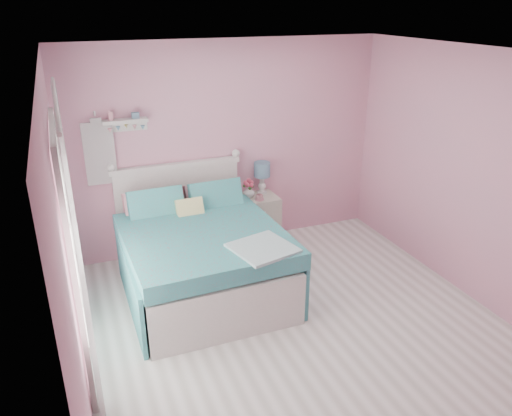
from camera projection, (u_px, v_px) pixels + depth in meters
floor at (305, 336)px, 4.81m from camera, size 4.50×4.50×0.00m
room_shell at (313, 182)px, 4.20m from camera, size 4.50×4.50×4.50m
bed at (201, 256)px, 5.48m from camera, size 1.66×2.06×1.18m
nightstand at (258, 221)px, 6.50m from camera, size 0.47×0.46×0.68m
table_lamp at (262, 172)px, 6.38m from camera, size 0.21×0.21×0.41m
vase at (249, 192)px, 6.31m from camera, size 0.17×0.17×0.15m
teacup at (259, 197)px, 6.25m from camera, size 0.10×0.10×0.07m
roses at (249, 183)px, 6.26m from camera, size 0.14×0.11×0.12m
wall_shelf at (125, 122)px, 5.60m from camera, size 0.50×0.15×0.25m
hanging_dress at (100, 154)px, 5.62m from camera, size 0.34×0.03×0.72m
french_door at (73, 255)px, 4.07m from camera, size 0.04×1.32×2.16m
curtain_near at (84, 288)px, 3.41m from camera, size 0.04×0.40×2.32m
curtain_far at (73, 210)px, 4.69m from camera, size 0.04×0.40×2.32m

